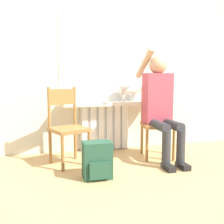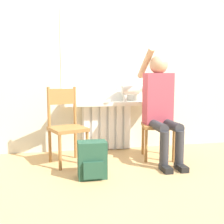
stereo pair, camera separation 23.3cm
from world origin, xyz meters
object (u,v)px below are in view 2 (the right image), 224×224
(chair_right, at_px, (157,122))
(cat, at_px, (132,90))
(chair_left, at_px, (66,125))
(person, at_px, (160,102))
(backpack, at_px, (92,160))

(chair_right, bearing_deg, cat, 128.33)
(chair_left, height_order, person, person)
(chair_left, height_order, cat, cat)
(chair_right, height_order, backpack, chair_right)
(backpack, bearing_deg, cat, 54.94)
(chair_left, height_order, chair_right, same)
(chair_right, bearing_deg, person, -82.52)
(chair_left, bearing_deg, cat, 4.58)
(chair_left, bearing_deg, chair_right, -20.47)
(chair_left, bearing_deg, person, -25.81)
(chair_left, distance_m, backpack, 0.65)
(chair_left, height_order, backpack, chair_left)
(chair_left, relative_size, person, 0.65)
(person, bearing_deg, cat, 111.21)
(chair_right, xyz_separation_m, cat, (-0.22, 0.43, 0.38))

